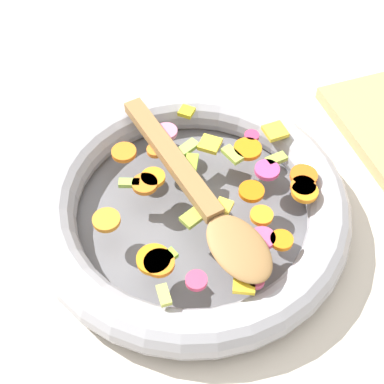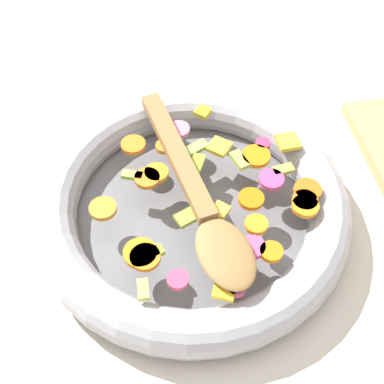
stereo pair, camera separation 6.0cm
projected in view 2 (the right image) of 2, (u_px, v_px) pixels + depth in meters
name	position (u px, v px, depth m)	size (l,w,h in m)	color
ground_plane	(192.00, 218.00, 0.64)	(4.00, 4.00, 0.00)	beige
skillet	(192.00, 207.00, 0.63)	(0.37, 0.37, 0.05)	slate
chopped_vegetables	(214.00, 195.00, 0.60)	(0.28, 0.27, 0.01)	orange
wooden_spoon	(201.00, 203.00, 0.58)	(0.29, 0.09, 0.01)	olive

